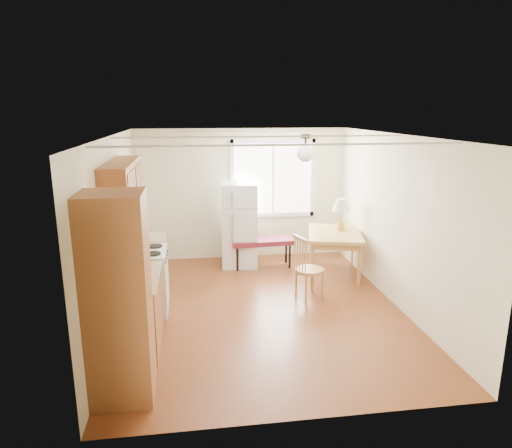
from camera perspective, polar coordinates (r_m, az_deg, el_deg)
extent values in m
cube|color=#562511|center=(6.80, 0.70, -10.53)|extent=(4.60, 5.60, 0.12)
cube|color=white|center=(6.19, 0.77, 11.01)|extent=(4.60, 5.60, 0.12)
cube|color=beige|center=(8.80, -1.78, 3.73)|extent=(4.60, 0.10, 2.50)
cube|color=beige|center=(4.05, 6.26, -8.98)|extent=(4.60, 0.10, 2.50)
cube|color=beige|center=(6.39, -17.27, -0.89)|extent=(0.10, 5.60, 2.50)
cube|color=beige|center=(6.97, 17.21, 0.32)|extent=(0.10, 5.60, 2.50)
cube|color=brown|center=(4.67, -16.85, -8.97)|extent=(0.60, 0.60, 2.10)
cube|color=brown|center=(5.83, -14.99, -10.78)|extent=(0.60, 1.10, 0.86)
cube|color=tan|center=(5.66, -15.18, -6.63)|extent=(0.62, 1.14, 0.04)
cube|color=silver|center=(6.78, -13.80, -6.91)|extent=(0.65, 0.76, 0.90)
cube|color=brown|center=(7.49, -13.45, -5.02)|extent=(0.60, 0.60, 0.86)
cube|color=brown|center=(6.10, -16.36, 4.25)|extent=(0.33, 1.60, 0.70)
cube|color=white|center=(8.83, 2.10, 5.72)|extent=(1.50, 0.02, 1.35)
cylinder|color=black|center=(6.72, 6.24, 10.83)|extent=(0.14, 0.14, 0.06)
cylinder|color=black|center=(6.73, 6.21, 9.98)|extent=(0.03, 0.03, 0.16)
sphere|color=white|center=(6.74, 6.18, 8.80)|extent=(0.26, 0.26, 0.26)
cube|color=silver|center=(8.40, -2.05, -0.08)|extent=(0.71, 0.71, 1.55)
cube|color=gray|center=(8.01, -1.83, 1.91)|extent=(0.64, 0.02, 0.02)
cube|color=gray|center=(8.03, -2.94, 0.38)|extent=(0.03, 0.03, 0.93)
cube|color=maroon|center=(8.37, 0.82, -2.19)|extent=(1.17, 0.49, 0.09)
cylinder|color=black|center=(8.24, -2.33, -4.40)|extent=(0.04, 0.04, 0.44)
cylinder|color=black|center=(8.39, 4.24, -4.10)|extent=(0.04, 0.04, 0.44)
cylinder|color=black|center=(8.55, -2.56, -3.72)|extent=(0.04, 0.04, 0.44)
cylinder|color=black|center=(8.69, 3.79, -3.44)|extent=(0.04, 0.04, 0.44)
cube|color=olive|center=(8.08, 9.85, -1.23)|extent=(1.19, 1.40, 0.06)
cube|color=olive|center=(8.10, 9.82, -1.77)|extent=(1.06, 1.28, 0.10)
cylinder|color=olive|center=(7.67, 7.06, -4.93)|extent=(0.07, 0.07, 0.70)
cylinder|color=olive|center=(7.72, 12.80, -5.06)|extent=(0.07, 0.07, 0.70)
cylinder|color=olive|center=(8.69, 7.03, -2.64)|extent=(0.07, 0.07, 0.70)
cylinder|color=olive|center=(8.73, 12.08, -2.77)|extent=(0.07, 0.07, 0.70)
cylinder|color=olive|center=(7.08, 6.72, -5.77)|extent=(0.43, 0.43, 0.05)
cylinder|color=olive|center=(6.96, 6.28, -8.03)|extent=(0.04, 0.04, 0.44)
cylinder|color=olive|center=(7.11, 8.31, -7.61)|extent=(0.04, 0.04, 0.44)
cylinder|color=olive|center=(7.20, 5.04, -7.25)|extent=(0.04, 0.04, 0.44)
cylinder|color=olive|center=(7.34, 7.04, -6.86)|extent=(0.04, 0.04, 0.44)
cylinder|color=gold|center=(8.25, 10.55, -0.27)|extent=(0.15, 0.15, 0.13)
cylinder|color=gold|center=(8.21, 10.60, 0.91)|extent=(0.03, 0.03, 0.22)
cone|color=silver|center=(8.16, 10.67, 2.38)|extent=(0.32, 0.32, 0.22)
cube|color=black|center=(5.75, -15.38, -5.67)|extent=(0.22, 0.25, 0.08)
cube|color=black|center=(5.60, -15.61, -4.22)|extent=(0.19, 0.09, 0.28)
cylinder|color=black|center=(5.76, -15.39, -4.55)|extent=(0.14, 0.14, 0.12)
cylinder|color=red|center=(6.05, -15.38, -4.31)|extent=(0.11, 0.11, 0.15)
sphere|color=red|center=(6.02, -15.45, -3.38)|extent=(0.05, 0.05, 0.05)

